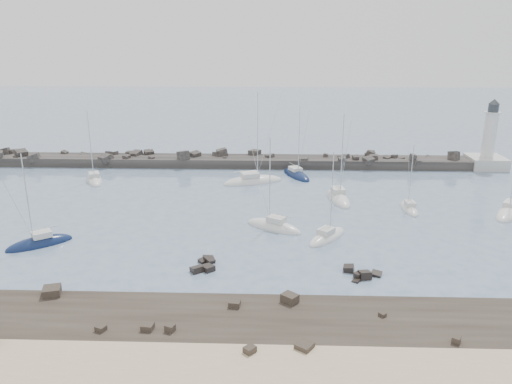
% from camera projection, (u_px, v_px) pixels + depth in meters
% --- Properties ---
extents(ground, '(400.00, 400.00, 0.00)m').
position_uv_depth(ground, '(245.00, 237.00, 66.98)').
color(ground, slate).
rests_on(ground, ground).
extents(rock_shelf, '(140.00, 12.20, 1.96)m').
position_uv_depth(rock_shelf, '(230.00, 329.00, 46.02)').
color(rock_shelf, black).
rests_on(rock_shelf, ground).
extents(rock_cluster_near, '(3.04, 4.56, 1.27)m').
position_uv_depth(rock_cluster_near, '(205.00, 266.00, 58.38)').
color(rock_cluster_near, black).
rests_on(rock_cluster_near, ground).
extents(rock_cluster_far, '(4.46, 3.82, 1.42)m').
position_uv_depth(rock_cluster_far, '(360.00, 274.00, 56.18)').
color(rock_cluster_far, black).
rests_on(rock_cluster_far, ground).
extents(breakwater, '(115.00, 8.01, 5.40)m').
position_uv_depth(breakwater, '(216.00, 164.00, 103.35)').
color(breakwater, '#2A2825').
rests_on(breakwater, ground).
extents(lighthouse, '(7.00, 7.00, 14.60)m').
position_uv_depth(lighthouse, '(487.00, 153.00, 100.73)').
color(lighthouse, '#B0AFAA').
rests_on(lighthouse, ground).
extents(sailboat_1, '(6.16, 9.14, 13.95)m').
position_uv_depth(sailboat_1, '(94.00, 180.00, 92.46)').
color(sailboat_1, silver).
rests_on(sailboat_1, ground).
extents(sailboat_2, '(8.16, 7.02, 13.29)m').
position_uv_depth(sailboat_2, '(40.00, 244.00, 64.34)').
color(sailboat_2, '#0F1D42').
rests_on(sailboat_2, ground).
extents(sailboat_3, '(11.76, 7.19, 17.62)m').
position_uv_depth(sailboat_3, '(253.00, 182.00, 91.39)').
color(sailboat_3, silver).
rests_on(sailboat_3, ground).
extents(sailboat_4, '(8.83, 6.83, 13.93)m').
position_uv_depth(sailboat_4, '(274.00, 227.00, 69.88)').
color(sailboat_4, silver).
rests_on(sailboat_4, ground).
extents(sailboat_5, '(4.38, 10.00, 15.35)m').
position_uv_depth(sailboat_5, '(338.00, 199.00, 82.00)').
color(sailboat_5, silver).
rests_on(sailboat_5, ground).
extents(sailboat_6, '(6.79, 7.82, 12.61)m').
position_uv_depth(sailboat_6, '(327.00, 237.00, 66.44)').
color(sailboat_6, silver).
rests_on(sailboat_6, ground).
extents(sailboat_7, '(6.48, 9.65, 14.61)m').
position_uv_depth(sailboat_7, '(296.00, 175.00, 95.58)').
color(sailboat_7, '#0F1D42').
rests_on(sailboat_7, ground).
extents(sailboat_8, '(2.24, 6.92, 11.02)m').
position_uv_depth(sailboat_8, '(409.00, 209.00, 77.29)').
color(sailboat_8, silver).
rests_on(sailboat_8, ground).
extents(sailboat_9, '(8.58, 10.04, 15.95)m').
position_uv_depth(sailboat_9, '(510.00, 213.00, 75.64)').
color(sailboat_9, silver).
rests_on(sailboat_9, ground).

